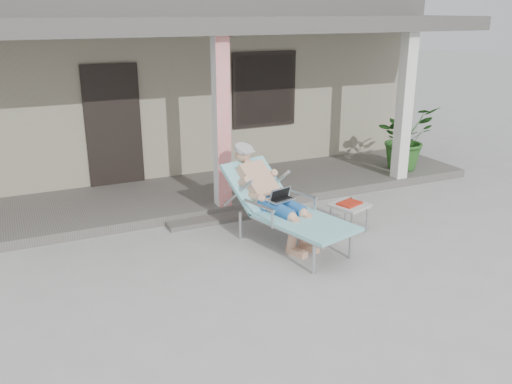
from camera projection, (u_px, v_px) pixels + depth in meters
name	position (u px, v px, depth m)	size (l,w,h in m)	color
ground	(286.00, 268.00, 6.87)	(60.00, 60.00, 0.00)	#9E9E99
house	(149.00, 79.00, 11.92)	(10.40, 5.40, 3.30)	#9F957E
porch_deck	(205.00, 193.00, 9.42)	(10.00, 2.00, 0.15)	#605B56
porch_overhang	(201.00, 31.00, 8.51)	(10.00, 2.30, 2.85)	silver
porch_step	(230.00, 217.00, 8.44)	(2.00, 0.30, 0.07)	#605B56
lounger	(278.00, 184.00, 7.40)	(1.30, 2.18, 1.37)	#B7B7BC
side_table	(349.00, 207.00, 7.94)	(0.61, 0.61, 0.43)	#AFAFAA
potted_palm	(405.00, 138.00, 10.45)	(1.10, 0.95, 1.22)	#26591E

